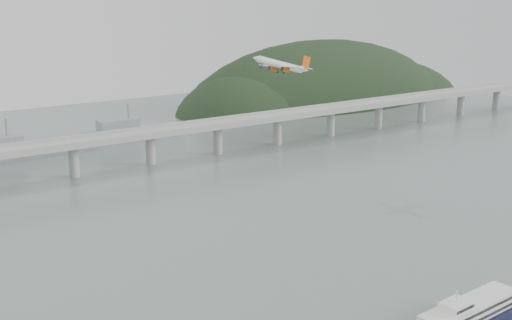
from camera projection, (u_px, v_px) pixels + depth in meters
ground at (338, 279)px, 263.68m from camera, size 900.00×900.00×0.00m
bridge at (119, 142)px, 417.58m from camera, size 800.00×22.00×23.90m
headland at (330, 118)px, 690.33m from camera, size 365.00×155.00×156.00m
ferry at (470, 316)px, 225.15m from camera, size 83.42×17.50×15.72m
airliner at (282, 65)px, 322.51m from camera, size 34.83×31.37×11.54m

